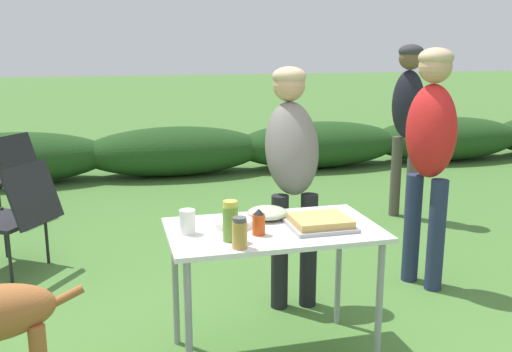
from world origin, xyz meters
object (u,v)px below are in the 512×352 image
at_px(paper_cup_stack, 187,222).
at_px(standing_person_in_red_jacket, 292,159).
at_px(folding_table, 273,242).
at_px(plate_stack, 232,223).
at_px(camp_chair_near_hedge, 16,211).
at_px(food_tray, 320,222).
at_px(relish_jar, 230,221).
at_px(standing_person_with_beanie, 430,142).
at_px(mixing_bowl, 267,213).
at_px(hot_sauce_bottle, 259,222).
at_px(standing_person_in_olive_jacket, 408,110).
at_px(camp_chair_green_behind_table, 5,171).
at_px(spice_jar, 240,233).

bearing_deg(paper_cup_stack, standing_person_in_red_jacket, 40.56).
relative_size(folding_table, plate_stack, 5.12).
bearing_deg(camp_chair_near_hedge, plate_stack, -106.91).
relative_size(food_tray, relish_jar, 1.64).
bearing_deg(standing_person_with_beanie, relish_jar, -86.24).
distance_m(folding_table, mixing_bowl, 0.20).
bearing_deg(mixing_bowl, hot_sauce_bottle, -114.65).
relative_size(paper_cup_stack, camp_chair_near_hedge, 0.15).
bearing_deg(plate_stack, food_tray, -16.61).
bearing_deg(food_tray, standing_person_in_olive_jacket, 52.30).
relative_size(paper_cup_stack, standing_person_with_beanie, 0.07).
relative_size(mixing_bowl, camp_chair_green_behind_table, 0.27).
bearing_deg(hot_sauce_bottle, camp_chair_near_hedge, 129.14).
relative_size(paper_cup_stack, standing_person_in_olive_jacket, 0.07).
bearing_deg(folding_table, camp_chair_near_hedge, 132.60).
bearing_deg(folding_table, hot_sauce_bottle, -138.93).
distance_m(spice_jar, standing_person_in_olive_jacket, 3.29).
xyz_separation_m(folding_table, standing_person_in_red_jacket, (0.32, 0.67, 0.30)).
height_order(mixing_bowl, relish_jar, relish_jar).
bearing_deg(camp_chair_green_behind_table, mixing_bowl, -113.46).
relative_size(food_tray, plate_stack, 1.53).
height_order(folding_table, standing_person_in_olive_jacket, standing_person_in_olive_jacket).
relative_size(standing_person_in_red_jacket, standing_person_with_beanie, 0.93).
xyz_separation_m(mixing_bowl, hot_sauce_bottle, (-0.12, -0.25, 0.03)).
xyz_separation_m(folding_table, relish_jar, (-0.26, -0.14, 0.17)).
distance_m(food_tray, standing_person_in_olive_jacket, 2.83).
relative_size(plate_stack, standing_person_in_red_jacket, 0.14).
height_order(mixing_bowl, standing_person_in_red_jacket, standing_person_in_red_jacket).
height_order(paper_cup_stack, camp_chair_near_hedge, paper_cup_stack).
xyz_separation_m(plate_stack, camp_chair_green_behind_table, (-1.61, 3.05, -0.29)).
xyz_separation_m(standing_person_in_red_jacket, standing_person_in_olive_jacket, (1.65, 1.50, 0.10)).
bearing_deg(standing_person_in_red_jacket, standing_person_with_beanie, 5.54).
height_order(spice_jar, camp_chair_green_behind_table, spice_jar).
xyz_separation_m(relish_jar, standing_person_in_olive_jacket, (2.22, 2.32, 0.23)).
distance_m(plate_stack, mixing_bowl, 0.23).
relative_size(folding_table, camp_chair_green_behind_table, 1.32).
bearing_deg(standing_person_in_olive_jacket, plate_stack, -74.86).
height_order(folding_table, relish_jar, relish_jar).
distance_m(paper_cup_stack, camp_chair_green_behind_table, 3.41).
xyz_separation_m(food_tray, camp_chair_green_behind_table, (-2.05, 3.18, -0.30)).
relative_size(food_tray, standing_person_in_olive_jacket, 0.20).
bearing_deg(spice_jar, standing_person_in_olive_jacket, 47.85).
relative_size(plate_stack, mixing_bowl, 0.97).
height_order(mixing_bowl, standing_person_with_beanie, standing_person_with_beanie).
bearing_deg(standing_person_in_red_jacket, food_tray, -90.00).
distance_m(food_tray, camp_chair_green_behind_table, 3.80).
bearing_deg(food_tray, plate_stack, 163.39).
relative_size(standing_person_in_olive_jacket, camp_chair_green_behind_table, 2.02).
height_order(paper_cup_stack, standing_person_in_olive_jacket, standing_person_in_olive_jacket).
bearing_deg(standing_person_in_red_jacket, relish_jar, -119.20).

